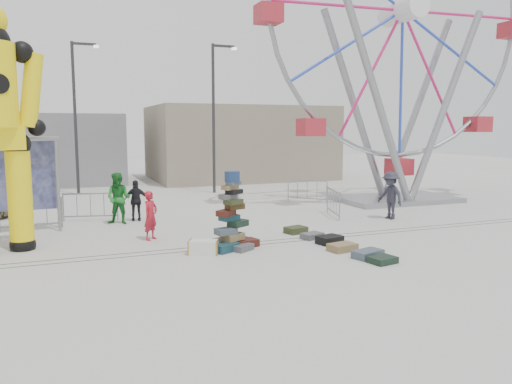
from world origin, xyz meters
name	(u,v)px	position (x,y,z in m)	size (l,w,h in m)	color
ground	(245,251)	(0.00, 0.00, 0.00)	(90.00, 90.00, 0.00)	#9E9E99
track_line_near	(238,247)	(0.00, 0.60, 0.00)	(40.00, 0.04, 0.01)	#47443F
track_line_far	(234,244)	(0.00, 1.00, 0.00)	(40.00, 0.04, 0.01)	#47443F
building_right	(240,143)	(7.00, 20.00, 2.50)	(12.00, 8.00, 5.00)	gray
building_left	(40,149)	(-6.00, 22.00, 2.20)	(10.00, 8.00, 4.40)	gray
lamp_post_right	(215,110)	(3.09, 13.00, 4.48)	(1.41, 0.25, 8.00)	#2D2D30
lamp_post_left	(77,110)	(-3.91, 15.00, 4.48)	(1.41, 0.25, 8.00)	#2D2D30
suitcase_tower	(231,227)	(-0.24, 0.54, 0.64)	(1.75, 1.53, 2.29)	#183E49
ferris_wheel	(402,36)	(10.29, 6.62, 7.81)	(13.68, 3.47, 15.87)	gray
steamer_trunk	(204,247)	(-1.19, 0.16, 0.20)	(0.84, 0.48, 0.39)	silver
row_case_0	(296,230)	(2.48, 1.74, 0.11)	(0.70, 0.52, 0.22)	#323B1D
row_case_1	(312,236)	(2.58, 0.75, 0.09)	(0.69, 0.46, 0.19)	#56575D
row_case_2	(330,240)	(2.74, -0.07, 0.13)	(0.75, 0.54, 0.25)	black
row_case_3	(342,247)	(2.65, -0.98, 0.11)	(0.80, 0.53, 0.21)	olive
row_case_4	(368,254)	(2.89, -1.91, 0.11)	(0.87, 0.49, 0.21)	#445562
row_case_5	(383,260)	(2.93, -2.52, 0.09)	(0.68, 0.53, 0.18)	black
barricade_dummy_b	(31,215)	(-5.88, 5.58, 0.55)	(2.00, 0.10, 1.10)	gray
barricade_dummy_c	(91,207)	(-3.86, 6.69, 0.55)	(2.00, 0.10, 1.10)	gray
barricade_wheel_front	(333,203)	(5.30, 4.10, 0.55)	(2.00, 0.10, 1.10)	gray
barricade_wheel_back	(307,191)	(6.13, 7.97, 0.55)	(2.00, 0.10, 1.10)	gray
pedestrian_red	(151,215)	(-2.27, 2.53, 0.78)	(0.57, 0.38, 1.57)	#AC1829
pedestrian_green	(119,198)	(-2.91, 5.62, 0.96)	(0.93, 0.73, 1.92)	#1C7126
pedestrian_black	(136,201)	(-2.22, 6.01, 0.79)	(0.92, 0.38, 1.57)	black
pedestrian_grey	(390,195)	(7.08, 2.79, 0.93)	(1.20, 0.69, 1.85)	#252531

